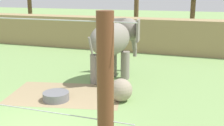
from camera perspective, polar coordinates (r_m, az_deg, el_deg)
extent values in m
cube|color=#937F5B|center=(12.86, -9.26, -6.21)|extent=(5.44, 4.04, 0.01)
cube|color=#997F56|center=(21.90, 4.55, 5.79)|extent=(36.00, 1.80, 2.49)
cylinder|color=gray|center=(15.13, 0.12, 0.00)|extent=(0.46, 0.46, 1.46)
cylinder|color=gray|center=(14.69, 2.66, -0.45)|extent=(0.46, 0.46, 1.46)
cylinder|color=gray|center=(13.99, -3.47, -1.22)|extent=(0.46, 0.46, 1.46)
cylinder|color=gray|center=(13.51, -0.83, -1.76)|extent=(0.46, 0.46, 1.46)
ellipsoid|color=gray|center=(14.01, -0.34, 4.87)|extent=(2.21, 3.03, 1.67)
ellipsoid|color=gray|center=(15.36, 3.45, 6.78)|extent=(1.40, 1.33, 1.21)
cube|color=gray|center=(15.62, 1.30, 6.92)|extent=(0.71, 0.76, 1.15)
cube|color=gray|center=(14.94, 5.27, 6.53)|extent=(0.23, 0.94, 1.15)
cylinder|color=gray|center=(15.80, 4.31, 5.39)|extent=(0.47, 0.59, 0.65)
cylinder|color=gray|center=(15.98, 4.52, 3.82)|extent=(0.37, 0.43, 0.61)
cylinder|color=gray|center=(16.13, 4.64, 2.36)|extent=(0.27, 0.27, 0.57)
cylinder|color=gray|center=(12.86, -4.34, 3.50)|extent=(0.19, 0.33, 0.83)
sphere|color=gray|center=(11.80, 1.81, -5.45)|extent=(0.96, 0.96, 0.96)
cylinder|color=slate|center=(12.20, -11.21, -6.58)|extent=(1.10, 1.10, 0.35)
cylinder|color=#38607A|center=(12.15, -11.25, -5.94)|extent=(1.01, 1.01, 0.02)
cylinder|color=brown|center=(27.21, 15.87, 8.73)|extent=(0.44, 0.44, 4.16)
cylinder|color=brown|center=(31.69, -16.16, 9.77)|extent=(0.44, 0.44, 4.54)
cylinder|color=brown|center=(27.66, 4.93, 11.25)|extent=(0.44, 0.44, 6.04)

